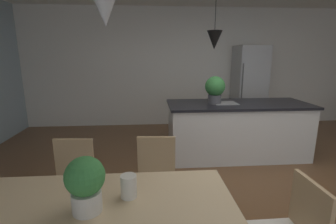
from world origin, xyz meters
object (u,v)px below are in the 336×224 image
object	(u,v)px
potted_plant_on_island	(215,88)
refrigerator	(249,87)
chair_far_right	(156,180)
kitchen_island	(237,129)
vase_on_dining_table	(129,186)
chair_far_left	(71,183)
potted_plant_on_table	(85,182)
dining_table	(93,220)

from	to	relation	value
potted_plant_on_island	refrigerator	bearing A→B (deg)	53.33
chair_far_right	kitchen_island	size ratio (longest dim) A/B	0.39
kitchen_island	vase_on_dining_table	world-z (taller)	kitchen_island
chair_far_right	kitchen_island	world-z (taller)	kitchen_island
chair_far_left	vase_on_dining_table	size ratio (longest dim) A/B	5.67
chair_far_right	kitchen_island	distance (m)	2.11
refrigerator	potted_plant_on_table	xyz separation A→B (m)	(-2.65, -4.10, 0.01)
refrigerator	potted_plant_on_island	bearing A→B (deg)	-126.67
vase_on_dining_table	dining_table	bearing A→B (deg)	-148.79
dining_table	potted_plant_on_island	xyz separation A→B (m)	(1.39, 2.43, 0.47)
chair_far_left	potted_plant_on_island	xyz separation A→B (m)	(1.79, 1.60, 0.67)
chair_far_right	vase_on_dining_table	bearing A→B (deg)	-105.32
refrigerator	potted_plant_on_table	world-z (taller)	refrigerator
chair_far_left	potted_plant_on_table	size ratio (longest dim) A/B	2.52
dining_table	kitchen_island	bearing A→B (deg)	53.67
chair_far_left	chair_far_right	bearing A→B (deg)	-0.00
chair_far_left	kitchen_island	size ratio (longest dim) A/B	0.39
chair_far_left	potted_plant_on_island	bearing A→B (deg)	41.71
dining_table	potted_plant_on_island	distance (m)	2.84
kitchen_island	potted_plant_on_table	bearing A→B (deg)	-126.65
chair_far_right	potted_plant_on_island	distance (m)	1.99
refrigerator	dining_table	bearing A→B (deg)	-122.69
refrigerator	vase_on_dining_table	bearing A→B (deg)	-121.34
dining_table	kitchen_island	size ratio (longest dim) A/B	0.79
dining_table	vase_on_dining_table	bearing A→B (deg)	31.21
dining_table	potted_plant_on_table	bearing A→B (deg)	-170.47
potted_plant_on_table	vase_on_dining_table	xyz separation A→B (m)	(0.24, 0.13, -0.11)
dining_table	potted_plant_on_table	size ratio (longest dim) A/B	5.17
refrigerator	potted_plant_on_table	bearing A→B (deg)	-122.91
potted_plant_on_table	kitchen_island	bearing A→B (deg)	53.35
chair_far_left	potted_plant_on_table	bearing A→B (deg)	-66.05
dining_table	potted_plant_on_table	world-z (taller)	potted_plant_on_table
chair_far_right	potted_plant_on_table	world-z (taller)	potted_plant_on_table
kitchen_island	vase_on_dining_table	distance (m)	2.82
potted_plant_on_island	chair_far_left	bearing A→B (deg)	-138.29
chair_far_right	potted_plant_on_island	bearing A→B (deg)	58.33
potted_plant_on_island	potted_plant_on_table	bearing A→B (deg)	-120.15
chair_far_right	potted_plant_on_table	distance (m)	1.05
kitchen_island	vase_on_dining_table	size ratio (longest dim) A/B	14.74
dining_table	refrigerator	size ratio (longest dim) A/B	0.97
dining_table	vase_on_dining_table	xyz separation A→B (m)	(0.21, 0.13, 0.15)
potted_plant_on_island	potted_plant_on_table	size ratio (longest dim) A/B	1.25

